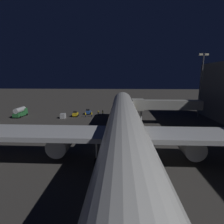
% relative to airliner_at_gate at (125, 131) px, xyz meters
% --- Properties ---
extents(ground_plane, '(320.00, 320.00, 0.00)m').
position_rel_airliner_at_gate_xyz_m(ground_plane, '(-0.00, -8.14, -5.49)').
color(ground_plane, '#383533').
extents(airliner_at_gate, '(54.93, 69.13, 19.27)m').
position_rel_airliner_at_gate_xyz_m(airliner_at_gate, '(0.00, 0.00, 0.00)').
color(airliner_at_gate, silver).
rests_on(airliner_at_gate, ground_plane).
extents(jet_bridge, '(18.91, 3.40, 7.13)m').
position_rel_airliner_at_gate_xyz_m(jet_bridge, '(-10.36, -23.73, 0.10)').
color(jet_bridge, '#9E9E99').
rests_on(jet_bridge, ground_plane).
extents(apron_floodlight_mast, '(2.90, 0.50, 20.35)m').
position_rel_airliner_at_gate_xyz_m(apron_floodlight_mast, '(-25.50, -34.71, 6.16)').
color(apron_floodlight_mast, '#59595E').
rests_on(apron_floodlight_mast, ground_plane).
extents(pushback_tug, '(1.86, 2.32, 1.95)m').
position_rel_airliner_at_gate_xyz_m(pushback_tug, '(12.19, -36.32, -4.71)').
color(pushback_tug, '#234C9E').
rests_on(pushback_tug, ground_plane).
extents(fuel_tanker, '(2.46, 5.84, 3.15)m').
position_rel_airliner_at_gate_xyz_m(fuel_tanker, '(34.15, -31.61, -3.84)').
color(fuel_tanker, '#287038').
rests_on(fuel_tanker, ground_plane).
extents(baggage_tug_lead, '(1.86, 2.45, 1.95)m').
position_rel_airliner_at_gate_xyz_m(baggage_tug_lead, '(15.80, -32.50, -4.71)').
color(baggage_tug_lead, yellow).
rests_on(baggage_tug_lead, ground_plane).
extents(baggage_container_mid_row, '(1.50, 1.57, 1.57)m').
position_rel_airliner_at_gate_xyz_m(baggage_container_mid_row, '(19.13, -29.77, -4.70)').
color(baggage_container_mid_row, '#B7BABF').
rests_on(baggage_container_mid_row, ground_plane).
extents(ground_crew_near_nose_gear, '(0.40, 0.40, 1.75)m').
position_rel_airliner_at_gate_xyz_m(ground_crew_near_nose_gear, '(6.83, -35.50, -4.53)').
color(ground_crew_near_nose_gear, black).
rests_on(ground_crew_near_nose_gear, ground_plane).
extents(ground_crew_by_belt_loader, '(0.40, 0.40, 1.78)m').
position_rel_airliner_at_gate_xyz_m(ground_crew_by_belt_loader, '(10.24, -32.31, -4.51)').
color(ground_crew_by_belt_loader, black).
rests_on(ground_crew_by_belt_loader, ground_plane).
extents(ground_crew_marshaller_fwd, '(0.40, 0.40, 1.83)m').
position_rel_airliner_at_gate_xyz_m(ground_crew_marshaller_fwd, '(8.25, -34.08, -4.48)').
color(ground_crew_marshaller_fwd, black).
rests_on(ground_crew_marshaller_fwd, ground_plane).
extents(ground_crew_under_port_wing, '(0.40, 0.40, 1.80)m').
position_rel_airliner_at_gate_xyz_m(ground_crew_under_port_wing, '(12.18, -31.61, -4.50)').
color(ground_crew_under_port_wing, black).
rests_on(ground_crew_under_port_wing, ground_plane).
extents(traffic_cone_nose_port, '(0.36, 0.36, 0.55)m').
position_rel_airliner_at_gate_xyz_m(traffic_cone_nose_port, '(-2.20, -33.44, -5.21)').
color(traffic_cone_nose_port, orange).
rests_on(traffic_cone_nose_port, ground_plane).
extents(traffic_cone_nose_starboard, '(0.36, 0.36, 0.55)m').
position_rel_airliner_at_gate_xyz_m(traffic_cone_nose_starboard, '(2.20, -33.44, -5.21)').
color(traffic_cone_nose_starboard, orange).
rests_on(traffic_cone_nose_starboard, ground_plane).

